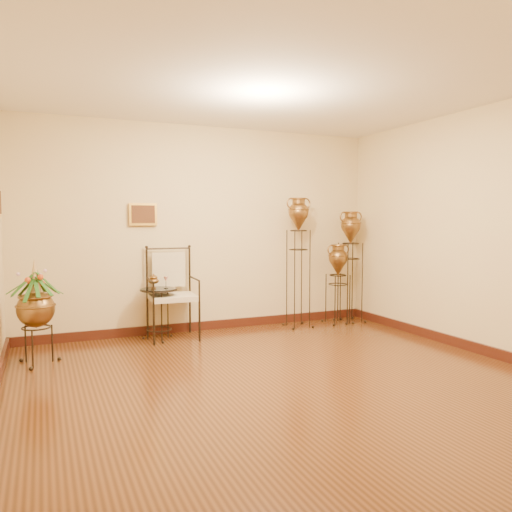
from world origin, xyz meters
name	(u,v)px	position (x,y,z in m)	size (l,w,h in m)	color
ground	(286,383)	(0.00, 0.00, 0.00)	(5.00, 5.00, 0.00)	#5B3115
room_shell	(286,197)	(-0.01, 0.01, 1.73)	(5.02, 5.02, 2.81)	beige
amphora_tall	(298,261)	(1.27, 2.15, 0.95)	(0.38, 0.38, 1.86)	black
amphora_mid	(350,266)	(2.15, 2.15, 0.85)	(0.40, 0.40, 1.68)	black
amphora_short	(338,283)	(1.94, 2.15, 0.59)	(0.47, 0.47, 1.19)	black
planter_urn	(36,304)	(-2.15, 1.59, 0.64)	(0.75, 0.75, 1.14)	black
armchair	(173,293)	(-0.55, 2.15, 0.59)	(0.69, 0.64, 1.17)	black
side_table	(159,313)	(-0.73, 2.15, 0.34)	(0.57, 0.57, 0.83)	black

